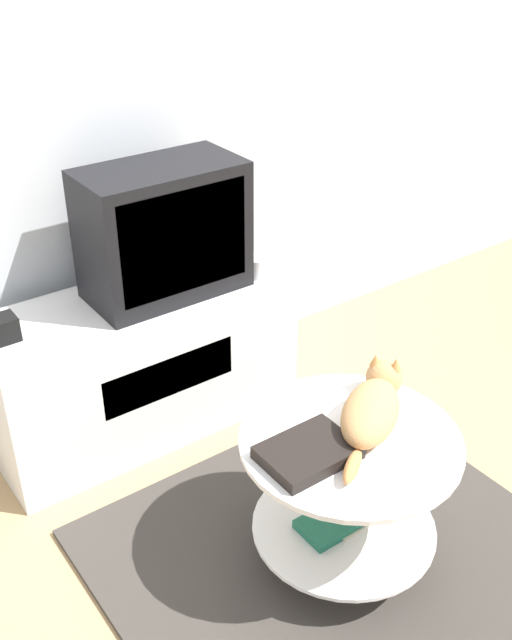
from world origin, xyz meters
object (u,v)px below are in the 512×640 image
Objects in this scene: tv at (164,231)px; cat at (373,406)px; dvd_box at (308,452)px; speaker at (4,328)px.

cat is (0.14, -0.99, -0.26)m from tv.
speaker is at bearing 116.43° from dvd_box.
dvd_box is at bearing 149.01° from cat.
dvd_box is 0.27m from cat.
tv is 0.66m from speaker.
dvd_box is at bearing -96.95° from tv.
tv is 6.76× the size of speaker.
cat is (0.77, -1.01, -0.05)m from speaker.
speaker reaches higher than dvd_box.
speaker is at bearing 93.49° from cat.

